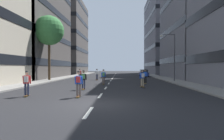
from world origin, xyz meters
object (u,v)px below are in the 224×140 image
object	(u,v)px
skater_0	(83,78)
skater_3	(79,82)
skater_2	(27,82)
skater_7	(103,76)
skater_4	(80,74)
streetlamp_right	(172,52)
skater_5	(142,77)
parked_car_near	(144,73)
skater_1	(97,74)
skater_6	(145,76)
street_tree_near	(49,31)

from	to	relation	value
skater_0	skater_3	world-z (taller)	same
skater_0	skater_2	distance (m)	5.14
skater_0	skater_7	bearing A→B (deg)	76.11
skater_4	skater_7	distance (m)	9.88
streetlamp_right	skater_5	world-z (taller)	streetlamp_right
parked_car_near	skater_1	distance (m)	15.60
skater_6	street_tree_near	bearing A→B (deg)	161.41
street_tree_near	skater_1	distance (m)	9.68
skater_3	skater_6	distance (m)	12.21
skater_6	skater_3	bearing A→B (deg)	-118.69
skater_4	skater_5	bearing A→B (deg)	-52.75
skater_0	skater_1	world-z (taller)	same
parked_car_near	skater_0	size ratio (longest dim) A/B	2.47
skater_2	skater_6	xyz separation A→B (m)	(9.50, 10.51, -0.03)
skater_2	parked_car_near	bearing A→B (deg)	68.48
streetlamp_right	skater_4	xyz separation A→B (m)	(-13.81, 4.30, -3.15)
streetlamp_right	skater_2	distance (m)	19.63
skater_0	skater_1	bearing A→B (deg)	91.61
skater_0	skater_6	xyz separation A→B (m)	(6.36, 6.44, -0.03)
skater_3	streetlamp_right	bearing A→B (deg)	54.68
parked_car_near	skater_5	bearing A→B (deg)	-97.46
streetlamp_right	skater_1	xyz separation A→B (m)	(-10.80, 3.07, -3.15)
parked_car_near	skater_4	bearing A→B (deg)	-135.92
street_tree_near	skater_1	size ratio (longest dim) A/B	5.38
streetlamp_right	skater_7	world-z (taller)	streetlamp_right
skater_0	skater_4	world-z (taller)	same
skater_3	street_tree_near	bearing A→B (deg)	117.05
parked_car_near	street_tree_near	distance (m)	22.60
street_tree_near	skater_4	distance (m)	8.17
skater_6	skater_4	bearing A→B (deg)	141.99
skater_0	skater_7	xyz separation A→B (m)	(1.32, 5.36, 0.00)
parked_car_near	street_tree_near	bearing A→B (deg)	-137.45
skater_2	skater_4	xyz separation A→B (m)	(-0.24, 18.12, -0.03)
parked_car_near	skater_5	world-z (taller)	skater_5
skater_0	skater_7	size ratio (longest dim) A/B	1.00
street_tree_near	streetlamp_right	xyz separation A→B (m)	(17.75, -1.28, -3.34)
skater_1	skater_7	world-z (taller)	same
street_tree_near	skater_3	distance (m)	18.36
skater_2	skater_7	distance (m)	10.44
parked_car_near	skater_2	distance (m)	31.92
streetlamp_right	skater_1	world-z (taller)	streetlamp_right
skater_2	skater_3	bearing A→B (deg)	-3.10
skater_6	skater_5	bearing A→B (deg)	-101.56
skater_0	skater_2	size ratio (longest dim) A/B	1.00
skater_1	skater_5	size ratio (longest dim) A/B	1.00
skater_2	skater_6	distance (m)	14.17
streetlamp_right	skater_3	xyz separation A→B (m)	(-9.93, -14.02, -3.12)
skater_5	skater_6	size ratio (longest dim) A/B	1.00
parked_car_near	skater_3	world-z (taller)	skater_3
parked_car_near	skater_6	distance (m)	19.31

